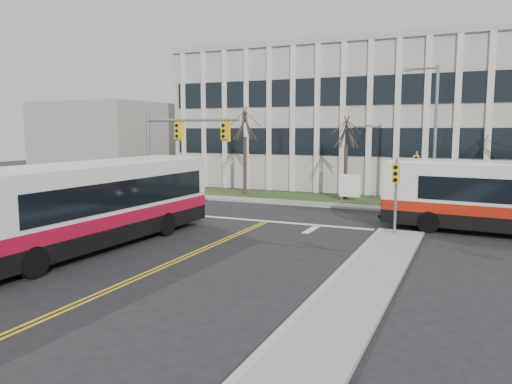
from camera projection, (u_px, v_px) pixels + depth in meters
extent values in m
plane|color=black|center=(192.00, 254.00, 20.81)|extent=(120.00, 120.00, 0.00)
cube|color=#9E9B93|center=(337.00, 323.00, 13.25)|extent=(2.00, 26.00, 0.14)
cube|color=#9E9B93|center=(379.00, 208.00, 32.58)|extent=(44.00, 1.60, 0.14)
cube|color=#30441D|center=(386.00, 203.00, 35.12)|extent=(44.00, 5.00, 0.12)
cube|color=#B5B0A7|center=(410.00, 120.00, 45.27)|extent=(40.00, 16.00, 12.00)
cube|color=#9E9B93|center=(110.00, 140.00, 54.34)|extent=(12.00, 12.00, 8.00)
cylinder|color=slate|center=(149.00, 164.00, 29.89)|extent=(0.22, 0.22, 6.20)
cylinder|color=slate|center=(191.00, 120.00, 28.36)|extent=(6.00, 0.16, 0.16)
cube|color=yellow|center=(178.00, 131.00, 28.62)|extent=(0.34, 0.24, 0.92)
cube|color=yellow|center=(224.00, 131.00, 27.41)|extent=(0.34, 0.24, 0.92)
cylinder|color=slate|center=(396.00, 198.00, 24.03)|extent=(0.14, 0.14, 3.80)
cube|color=yellow|center=(396.00, 173.00, 23.70)|extent=(0.34, 0.24, 0.92)
cylinder|color=slate|center=(416.00, 181.00, 31.74)|extent=(0.14, 0.14, 3.80)
cube|color=yellow|center=(416.00, 163.00, 31.41)|extent=(0.34, 0.24, 0.92)
cylinder|color=slate|center=(435.00, 139.00, 31.64)|extent=(0.20, 0.20, 9.20)
cylinder|color=slate|center=(423.00, 68.00, 31.45)|extent=(1.80, 0.14, 0.14)
cube|color=slate|center=(408.00, 70.00, 31.82)|extent=(0.50, 0.25, 0.18)
cylinder|color=slate|center=(341.00, 195.00, 35.86)|extent=(0.08, 0.08, 1.00)
cylinder|color=slate|center=(358.00, 196.00, 35.37)|extent=(0.08, 0.08, 1.00)
cube|color=white|center=(350.00, 186.00, 35.53)|extent=(1.50, 0.12, 1.60)
cylinder|color=#42352B|center=(245.00, 166.00, 39.26)|extent=(0.28, 0.28, 4.62)
cylinder|color=#42352B|center=(346.00, 173.00, 36.26)|extent=(0.28, 0.28, 4.09)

